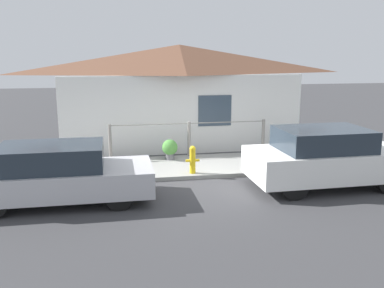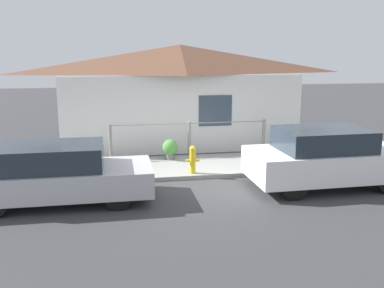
{
  "view_description": "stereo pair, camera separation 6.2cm",
  "coord_description": "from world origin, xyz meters",
  "px_view_note": "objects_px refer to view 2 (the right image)",
  "views": [
    {
      "loc": [
        -2.27,
        -10.59,
        3.33
      ],
      "look_at": [
        -0.25,
        0.3,
        0.9
      ],
      "focal_mm": 40.0,
      "sensor_mm": 36.0,
      "label": 1
    },
    {
      "loc": [
        -2.21,
        -10.6,
        3.33
      ],
      "look_at": [
        -0.25,
        0.3,
        0.9
      ],
      "focal_mm": 40.0,
      "sensor_mm": 36.0,
      "label": 2
    }
  ],
  "objects_px": {
    "car_right": "(326,158)",
    "potted_plant_near_hydrant": "(170,148)",
    "car_left": "(58,174)",
    "fire_hydrant": "(193,159)"
  },
  "relations": [
    {
      "from": "car_right",
      "to": "car_left",
      "type": "bearing_deg",
      "value": 179.0
    },
    {
      "from": "car_left",
      "to": "car_right",
      "type": "xyz_separation_m",
      "value": [
        6.39,
        -0.0,
        0.08
      ]
    },
    {
      "from": "fire_hydrant",
      "to": "potted_plant_near_hydrant",
      "type": "height_order",
      "value": "fire_hydrant"
    },
    {
      "from": "car_right",
      "to": "potted_plant_near_hydrant",
      "type": "distance_m",
      "value": 4.6
    },
    {
      "from": "car_right",
      "to": "fire_hydrant",
      "type": "relative_size",
      "value": 5.21
    },
    {
      "from": "car_right",
      "to": "potted_plant_near_hydrant",
      "type": "relative_size",
      "value": 6.41
    },
    {
      "from": "car_left",
      "to": "potted_plant_near_hydrant",
      "type": "height_order",
      "value": "car_left"
    },
    {
      "from": "car_left",
      "to": "fire_hydrant",
      "type": "relative_size",
      "value": 5.41
    },
    {
      "from": "car_left",
      "to": "fire_hydrant",
      "type": "bearing_deg",
      "value": 22.41
    },
    {
      "from": "car_left",
      "to": "car_right",
      "type": "height_order",
      "value": "car_right"
    }
  ]
}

